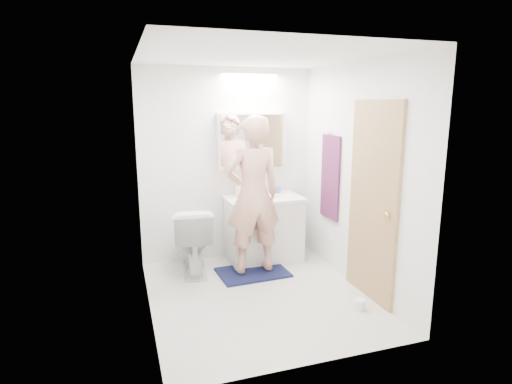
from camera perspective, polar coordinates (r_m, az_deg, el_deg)
name	(u,v)px	position (r m, az deg, el deg)	size (l,w,h in m)	color
floor	(259,295)	(4.51, 0.40, -13.86)	(2.50, 2.50, 0.00)	silver
ceiling	(259,55)	(4.08, 0.45, 18.11)	(2.50, 2.50, 0.00)	white
wall_back	(227,165)	(5.31, -3.90, 3.67)	(2.50, 2.50, 0.00)	white
wall_front	(315,213)	(3.00, 8.09, -2.89)	(2.50, 2.50, 0.00)	white
wall_left	(144,189)	(3.92, -14.98, 0.34)	(2.50, 2.50, 0.00)	white
wall_right	(357,176)	(4.59, 13.55, 2.06)	(2.50, 2.50, 0.00)	white
vanity_cabinet	(264,230)	(5.33, 1.05, -5.20)	(0.90, 0.55, 0.78)	silver
countertop	(264,199)	(5.23, 1.07, -0.90)	(0.95, 0.58, 0.04)	white
sink_basin	(263,195)	(5.25, 0.96, -0.46)	(0.36, 0.36, 0.03)	white
faucet	(258,187)	(5.41, 0.30, 0.62)	(0.02, 0.02, 0.16)	silver
medicine_cabinet	(252,141)	(5.29, -0.56, 6.93)	(0.88, 0.14, 0.70)	white
mirror_panel	(254,142)	(5.22, -0.31, 6.86)	(0.84, 0.01, 0.66)	silver
toilet	(193,239)	(5.01, -8.57, -6.36)	(0.45, 0.79, 0.80)	white
bath_rug	(253,272)	(5.03, -0.43, -10.87)	(0.80, 0.55, 0.02)	#121238
person	(253,195)	(4.75, -0.44, -0.41)	(0.66, 0.43, 1.80)	tan
door	(373,202)	(4.33, 15.61, -1.32)	(0.04, 0.80, 2.00)	tan
door_knob	(387,215)	(4.09, 17.43, -2.95)	(0.06, 0.06, 0.06)	gold
towel	(330,177)	(5.07, 10.03, 1.97)	(0.02, 0.42, 1.00)	#121C3B
towel_hook	(331,133)	(5.00, 10.12, 7.84)	(0.02, 0.02, 0.07)	silver
soap_bottle_a	(238,188)	(5.25, -2.45, 0.56)	(0.08, 0.08, 0.21)	beige
soap_bottle_b	(243,189)	(5.31, -1.74, 0.44)	(0.08, 0.08, 0.17)	#5387B3
toothbrush_cup	(278,190)	(5.45, 3.02, 0.26)	(0.09, 0.09, 0.08)	#4475CE
toilet_paper_roll	(359,304)	(4.33, 13.89, -14.61)	(0.11, 0.11, 0.10)	white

